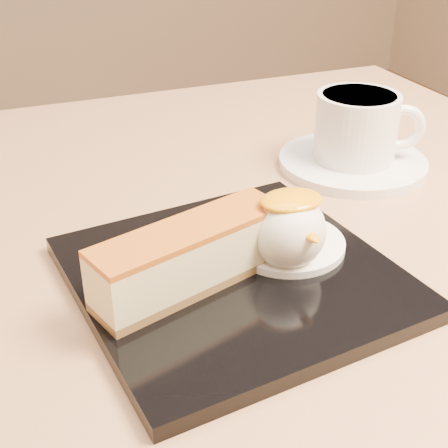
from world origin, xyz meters
name	(u,v)px	position (x,y,z in m)	size (l,w,h in m)	color
table	(240,374)	(0.00, 0.00, 0.56)	(0.80, 0.80, 0.72)	black
dessert_plate	(234,277)	(-0.03, -0.06, 0.73)	(0.22, 0.22, 0.01)	black
cheesecake	(190,256)	(-0.07, -0.07, 0.76)	(0.15, 0.08, 0.05)	brown
cream_smear	(286,243)	(0.02, -0.05, 0.73)	(0.09, 0.09, 0.01)	white
ice_cream_scoop	(288,231)	(0.01, -0.07, 0.76)	(0.06, 0.06, 0.06)	white
mango_sauce	(291,200)	(0.01, -0.07, 0.78)	(0.05, 0.04, 0.01)	orange
mint_sprig	(239,230)	(-0.01, -0.02, 0.74)	(0.04, 0.03, 0.00)	green
saucer	(352,162)	(0.16, 0.08, 0.72)	(0.15, 0.15, 0.01)	white
coffee_cup	(358,126)	(0.16, 0.08, 0.76)	(0.11, 0.08, 0.07)	white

